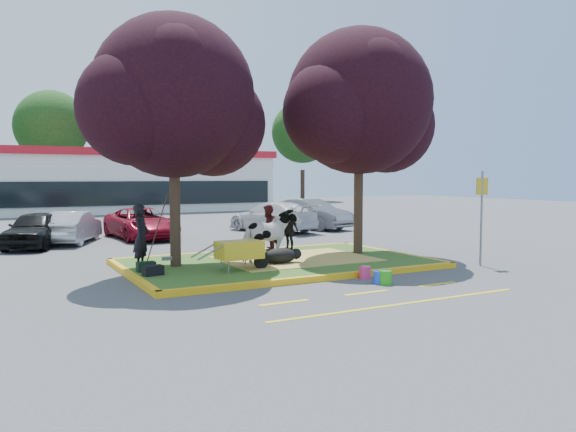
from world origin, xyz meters
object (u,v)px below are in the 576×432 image
cow (270,236)px  calf (280,256)px  car_silver (73,227)px  handler (141,237)px  bucket_blue (379,277)px  bucket_pink (365,272)px  bucket_green (385,277)px  wheelbarrow (240,250)px  car_black (36,229)px  sign_post (482,207)px

cow → calf: (0.17, -0.26, -0.52)m
car_silver → handler: bearing=117.9°
handler → bucket_blue: handler is taller
bucket_pink → car_silver: 12.46m
bucket_green → bucket_blue: (-0.08, 0.13, -0.01)m
wheelbarrow → bucket_green: bearing=-47.0°
car_black → car_silver: 1.53m
bucket_pink → bucket_blue: (-0.10, -0.70, -0.00)m
sign_post → car_black: size_ratio=0.70×
wheelbarrow → sign_post: size_ratio=0.75×
handler → car_black: bearing=46.1°
cow → wheelbarrow: size_ratio=0.87×
sign_post → car_black: (-10.66, 10.41, -1.00)m
bucket_green → car_black: 13.13m
sign_post → car_silver: (-9.33, 11.18, -1.05)m
handler → car_silver: size_ratio=0.45×
handler → wheelbarrow: handler is taller
wheelbarrow → bucket_pink: wheelbarrow is taller
handler → bucket_blue: bearing=-98.6°
bucket_green → bucket_pink: bearing=88.2°
sign_post → calf: bearing=167.1°
handler → sign_post: sign_post is taller
wheelbarrow → bucket_blue: size_ratio=6.65×
bucket_pink → calf: bearing=117.9°
cow → calf: size_ratio=1.75×
bucket_blue → cow: bearing=111.4°
car_silver → wheelbarrow: bearing=129.4°
cow → calf: 0.60m
sign_post → bucket_pink: 4.32m
bucket_pink → bucket_blue: bucket_pink is taller
cow → bucket_blue: cow is taller
sign_post → car_silver: 14.60m
car_black → handler: bearing=-53.7°
car_black → car_silver: (1.33, 0.76, -0.04)m
calf → car_silver: 9.92m
sign_post → bucket_pink: size_ratio=8.72×
calf → sign_post: sign_post is taller
cow → calf: bearing=-164.8°
wheelbarrow → car_black: bearing=112.3°
calf → handler: size_ratio=0.60×
cow → bucket_green: 3.66m
car_silver → bucket_green: bearing=137.1°
cow → bucket_pink: size_ratio=5.72×
bucket_green → cow: bearing=111.7°
calf → bucket_blue: calf is taller
bucket_blue → car_silver: 13.06m
sign_post → car_black: 14.93m
car_silver → sign_post: bearing=153.5°
cow → car_black: (-5.25, 8.02, -0.24)m
car_black → car_silver: bearing=51.6°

